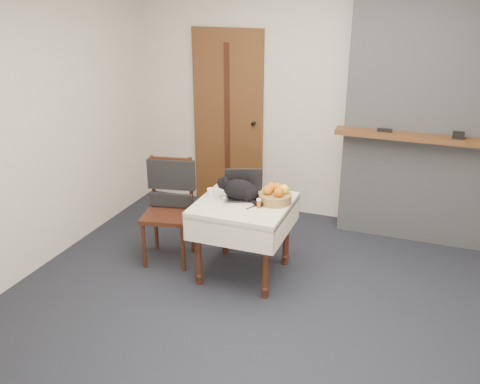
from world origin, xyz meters
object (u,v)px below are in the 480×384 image
object	(u,v)px
fruit_basket	(275,195)
chair	(170,195)
cat	(241,190)
side_table	(244,214)
door	(228,120)
laptop	(244,191)
cream_jar	(211,192)
pill_bottle	(259,203)

from	to	relation	value
fruit_basket	chair	distance (m)	1.03
cat	side_table	bearing A→B (deg)	-34.47
door	laptop	bearing A→B (deg)	-63.14
side_table	fruit_basket	xyz separation A→B (m)	(0.25, 0.09, 0.18)
door	cat	bearing A→B (deg)	-64.35
door	cream_jar	world-z (taller)	door
cream_jar	chair	xyz separation A→B (m)	(-0.45, 0.08, -0.12)
cream_jar	fruit_basket	distance (m)	0.57
side_table	cat	bearing A→B (deg)	147.98
door	fruit_basket	world-z (taller)	door
pill_bottle	laptop	bearing A→B (deg)	139.83
side_table	fruit_basket	size ratio (longest dim) A/B	2.77
side_table	pill_bottle	distance (m)	0.23
laptop	chair	xyz separation A→B (m)	(-0.73, 0.01, -0.15)
side_table	cream_jar	xyz separation A→B (m)	(-0.32, 0.02, 0.15)
side_table	cream_jar	bearing A→B (deg)	176.55
chair	cream_jar	bearing A→B (deg)	-22.00
door	pill_bottle	bearing A→B (deg)	-60.02
cat	pill_bottle	bearing A→B (deg)	-28.53
pill_bottle	fruit_basket	distance (m)	0.19
side_table	fruit_basket	bearing A→B (deg)	19.62
pill_bottle	door	bearing A→B (deg)	119.98
cat	pill_bottle	size ratio (longest dim) A/B	5.56
door	fruit_basket	xyz separation A→B (m)	(1.00, -1.41, -0.24)
chair	fruit_basket	bearing A→B (deg)	-12.34
pill_bottle	chair	xyz separation A→B (m)	(-0.93, 0.17, -0.13)
laptop	cream_jar	bearing A→B (deg)	173.50
laptop	cat	size ratio (longest dim) A/B	0.92
laptop	fruit_basket	bearing A→B (deg)	-21.37
side_table	cat	world-z (taller)	cat
pill_bottle	cat	bearing A→B (deg)	153.91
door	fruit_basket	distance (m)	1.75
laptop	fruit_basket	distance (m)	0.29
laptop	cat	bearing A→B (deg)	-115.62
cream_jar	door	bearing A→B (deg)	106.27
side_table	laptop	size ratio (longest dim) A/B	1.91
fruit_basket	cat	bearing A→B (deg)	-167.65
laptop	fruit_basket	size ratio (longest dim) A/B	1.45
fruit_basket	chair	world-z (taller)	chair
side_table	laptop	xyz separation A→B (m)	(-0.04, 0.09, 0.17)
door	side_table	distance (m)	1.73
door	pill_bottle	world-z (taller)	door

